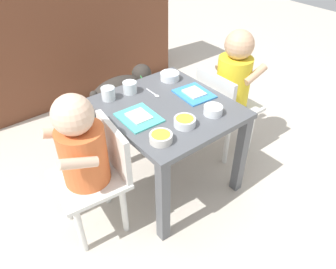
% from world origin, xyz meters
% --- Properties ---
extents(ground_plane, '(7.00, 7.00, 0.00)m').
position_xyz_m(ground_plane, '(0.00, 0.00, 0.00)').
color(ground_plane, beige).
extents(kitchen_cabinet_back, '(1.68, 0.35, 1.01)m').
position_xyz_m(kitchen_cabinet_back, '(0.00, 1.22, 0.51)').
color(kitchen_cabinet_back, brown).
rests_on(kitchen_cabinet_back, ground).
extents(dining_table, '(0.54, 0.59, 0.47)m').
position_xyz_m(dining_table, '(0.00, 0.00, 0.39)').
color(dining_table, '#515459').
rests_on(dining_table, ground).
extents(seated_child_left, '(0.31, 0.31, 0.70)m').
position_xyz_m(seated_child_left, '(-0.43, -0.02, 0.44)').
color(seated_child_left, silver).
rests_on(seated_child_left, ground).
extents(seated_child_right, '(0.28, 0.28, 0.72)m').
position_xyz_m(seated_child_right, '(0.43, 0.00, 0.45)').
color(seated_child_right, silver).
rests_on(seated_child_right, ground).
extents(dog, '(0.49, 0.19, 0.31)m').
position_xyz_m(dog, '(0.17, 0.69, 0.21)').
color(dog, '#332D28').
rests_on(dog, ground).
extents(food_tray_left, '(0.16, 0.18, 0.02)m').
position_xyz_m(food_tray_left, '(-0.16, 0.00, 0.48)').
color(food_tray_left, '#4CC6BC').
rests_on(food_tray_left, dining_table).
extents(food_tray_right, '(0.16, 0.19, 0.02)m').
position_xyz_m(food_tray_right, '(0.16, 0.00, 0.48)').
color(food_tray_right, '#388CD8').
rests_on(food_tray_right, dining_table).
extents(water_cup_left, '(0.07, 0.07, 0.06)m').
position_xyz_m(water_cup_left, '(-0.07, 0.21, 0.49)').
color(water_cup_left, white).
rests_on(water_cup_left, dining_table).
extents(water_cup_right, '(0.06, 0.06, 0.06)m').
position_xyz_m(water_cup_right, '(-0.18, 0.22, 0.50)').
color(water_cup_right, white).
rests_on(water_cup_right, dining_table).
extents(cereal_bowl_left_side, '(0.09, 0.09, 0.04)m').
position_xyz_m(cereal_bowl_left_side, '(-0.04, -0.16, 0.49)').
color(cereal_bowl_left_side, white).
rests_on(cereal_bowl_left_side, dining_table).
extents(veggie_bowl_far, '(0.10, 0.10, 0.04)m').
position_xyz_m(veggie_bowl_far, '(0.17, 0.19, 0.49)').
color(veggie_bowl_far, white).
rests_on(veggie_bowl_far, dining_table).
extents(cereal_bowl_right_side, '(0.08, 0.08, 0.04)m').
position_xyz_m(cereal_bowl_right_side, '(0.11, -0.17, 0.49)').
color(cereal_bowl_right_side, white).
rests_on(cereal_bowl_right_side, dining_table).
extents(veggie_bowl_near, '(0.09, 0.09, 0.03)m').
position_xyz_m(veggie_bowl_near, '(-0.18, -0.18, 0.49)').
color(veggie_bowl_near, silver).
rests_on(veggie_bowl_near, dining_table).
extents(spoon_by_left_tray, '(0.02, 0.10, 0.01)m').
position_xyz_m(spoon_by_left_tray, '(0.01, 0.12, 0.47)').
color(spoon_by_left_tray, silver).
rests_on(spoon_by_left_tray, dining_table).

